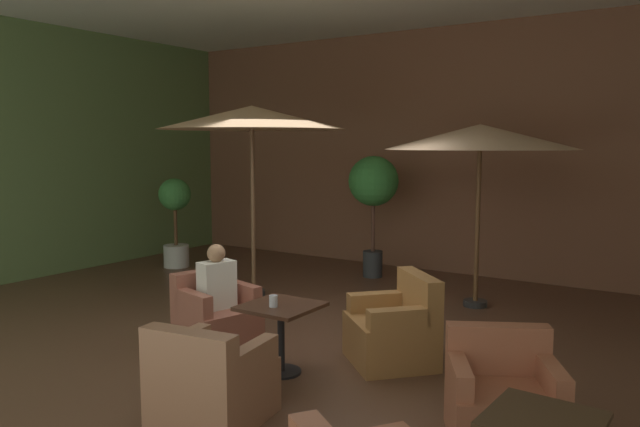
% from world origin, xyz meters
% --- Properties ---
extents(ground_plane, '(10.72, 8.45, 0.02)m').
position_xyz_m(ground_plane, '(0.00, 0.00, -0.01)').
color(ground_plane, brown).
extents(wall_back_brick, '(10.72, 0.08, 4.12)m').
position_xyz_m(wall_back_brick, '(0.00, 4.18, 2.06)').
color(wall_back_brick, brown).
rests_on(wall_back_brick, ground_plane).
extents(wall_left_accent, '(0.08, 8.45, 4.12)m').
position_xyz_m(wall_left_accent, '(-5.32, 0.00, 2.06)').
color(wall_left_accent, '#5F7C45').
rests_on(wall_left_accent, ground_plane).
extents(cafe_table_front_left, '(0.67, 0.67, 0.67)m').
position_xyz_m(cafe_table_front_left, '(0.57, -1.13, 0.51)').
color(cafe_table_front_left, black).
rests_on(cafe_table_front_left, ground_plane).
extents(armchair_front_left_north, '(0.89, 0.90, 0.82)m').
position_xyz_m(armchair_front_left_north, '(0.73, -2.26, 0.31)').
color(armchair_front_left_north, '#9D6849').
rests_on(armchair_front_left_north, ground_plane).
extents(armchair_front_left_east, '(1.11, 1.11, 0.89)m').
position_xyz_m(armchair_front_left_east, '(1.36, -0.28, 0.33)').
color(armchair_front_left_east, '#A06A38').
rests_on(armchair_front_left_east, ground_plane).
extents(armchair_front_left_south, '(0.89, 0.90, 0.79)m').
position_xyz_m(armchair_front_left_south, '(-0.54, -0.84, 0.30)').
color(armchair_front_left_south, '#9F5946').
rests_on(armchair_front_left_south, ground_plane).
extents(armchair_front_right_north, '(1.03, 1.01, 0.81)m').
position_xyz_m(armchair_front_right_north, '(2.75, -1.32, 0.30)').
color(armchair_front_right_north, '#A2593C').
rests_on(armchair_front_right_north, ground_plane).
extents(patio_umbrella_tall_red, '(2.51, 2.51, 2.44)m').
position_xyz_m(patio_umbrella_tall_red, '(1.31, 2.26, 2.27)').
color(patio_umbrella_tall_red, '#2D2D2D').
rests_on(patio_umbrella_tall_red, ground_plane).
extents(patio_umbrella_center_beige, '(2.64, 2.64, 2.72)m').
position_xyz_m(patio_umbrella_center_beige, '(-1.57, 1.07, 2.54)').
color(patio_umbrella_center_beige, '#2D2D2D').
rests_on(patio_umbrella_center_beige, ground_plane).
extents(potted_tree_left_corner, '(0.82, 0.82, 1.99)m').
position_xyz_m(potted_tree_left_corner, '(-0.73, 3.12, 1.48)').
color(potted_tree_left_corner, '#333537').
rests_on(potted_tree_left_corner, ground_plane).
extents(potted_tree_mid_left, '(0.57, 0.57, 1.58)m').
position_xyz_m(potted_tree_mid_left, '(-4.05, 1.92, 0.96)').
color(potted_tree_mid_left, silver).
rests_on(potted_tree_mid_left, ground_plane).
extents(patron_by_window, '(0.30, 0.43, 0.71)m').
position_xyz_m(patron_by_window, '(-0.50, -0.85, 0.72)').
color(patron_by_window, silver).
rests_on(patron_by_window, ground_plane).
extents(iced_drink_cup, '(0.08, 0.08, 0.11)m').
position_xyz_m(iced_drink_cup, '(0.56, -1.23, 0.73)').
color(iced_drink_cup, silver).
rests_on(iced_drink_cup, cafe_table_front_left).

